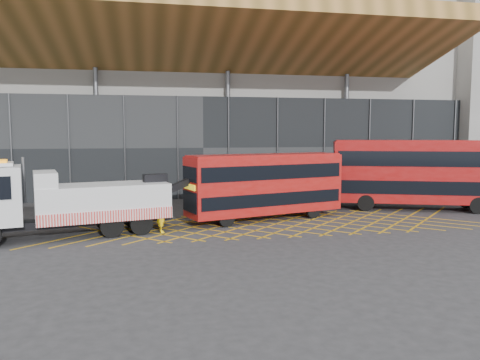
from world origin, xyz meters
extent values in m
plane|color=#2B2B2D|center=(0.00, 0.00, 0.00)|extent=(120.00, 120.00, 0.00)
cube|color=#CC9313|center=(-4.80, 0.00, 0.01)|extent=(7.16, 7.16, 0.01)
cube|color=#CC9313|center=(-4.80, 0.00, 0.01)|extent=(7.16, 7.16, 0.01)
cube|color=#CC9313|center=(-3.20, 0.00, 0.01)|extent=(7.16, 7.16, 0.01)
cube|color=#CC9313|center=(-3.20, 0.00, 0.01)|extent=(7.16, 7.16, 0.01)
cube|color=#CC9313|center=(-1.60, 0.00, 0.01)|extent=(7.16, 7.16, 0.01)
cube|color=#CC9313|center=(-1.60, 0.00, 0.01)|extent=(7.16, 7.16, 0.01)
cube|color=#CC9313|center=(0.00, 0.00, 0.01)|extent=(7.16, 7.16, 0.01)
cube|color=#CC9313|center=(0.00, 0.00, 0.01)|extent=(7.16, 7.16, 0.01)
cube|color=#CC9313|center=(1.60, 0.00, 0.01)|extent=(7.16, 7.16, 0.01)
cube|color=#CC9313|center=(1.60, 0.00, 0.01)|extent=(7.16, 7.16, 0.01)
cube|color=#CC9313|center=(3.20, 0.00, 0.01)|extent=(7.16, 7.16, 0.01)
cube|color=#CC9313|center=(3.20, 0.00, 0.01)|extent=(7.16, 7.16, 0.01)
cube|color=#CC9313|center=(4.80, 0.00, 0.01)|extent=(7.16, 7.16, 0.01)
cube|color=#CC9313|center=(4.80, 0.00, 0.01)|extent=(7.16, 7.16, 0.01)
cube|color=#CC9313|center=(6.40, 0.00, 0.01)|extent=(7.16, 7.16, 0.01)
cube|color=#CC9313|center=(6.40, 0.00, 0.01)|extent=(7.16, 7.16, 0.01)
cube|color=#CC9313|center=(8.00, 0.00, 0.01)|extent=(7.16, 7.16, 0.01)
cube|color=#CC9313|center=(8.00, 0.00, 0.01)|extent=(7.16, 7.16, 0.01)
cube|color=#CC9313|center=(9.60, 0.00, 0.01)|extent=(7.16, 7.16, 0.01)
cube|color=#CC9313|center=(9.60, 0.00, 0.01)|extent=(7.16, 7.16, 0.01)
cube|color=#CC9313|center=(11.20, 0.00, 0.01)|extent=(7.16, 7.16, 0.01)
cube|color=#CC9313|center=(11.20, 0.00, 0.01)|extent=(7.16, 7.16, 0.01)
cube|color=#CC9313|center=(12.80, 0.00, 0.01)|extent=(7.16, 7.16, 0.01)
cube|color=#CC9313|center=(12.80, 0.00, 0.01)|extent=(7.16, 7.16, 0.01)
cube|color=#CC9313|center=(14.40, 0.00, 0.01)|extent=(7.16, 7.16, 0.01)
cube|color=#CC9313|center=(14.40, 0.00, 0.01)|extent=(7.16, 7.16, 0.01)
cube|color=gray|center=(2.00, 19.00, 9.00)|extent=(55.00, 14.00, 18.00)
cube|color=black|center=(2.00, 11.70, 4.00)|extent=(55.00, 0.80, 8.00)
cube|color=brown|center=(0.00, 8.00, 11.50)|extent=(40.00, 11.93, 4.07)
cylinder|color=#595B60|center=(-6.00, 11.50, 5.00)|extent=(0.36, 0.36, 10.00)
cylinder|color=#595B60|center=(4.00, 11.50, 5.00)|extent=(0.36, 0.36, 10.00)
cylinder|color=#595B60|center=(14.00, 11.50, 5.00)|extent=(0.36, 0.36, 10.00)
cube|color=black|center=(-5.99, -1.07, 0.73)|extent=(9.88, 3.33, 0.37)
cube|color=silver|center=(-4.57, -0.73, 1.72)|extent=(6.90, 4.04, 1.67)
cube|color=red|center=(-4.26, -2.02, 1.10)|extent=(6.30, 1.57, 0.57)
cube|color=silver|center=(-7.21, -1.36, 2.92)|extent=(1.60, 2.68, 0.73)
cube|color=black|center=(-1.93, -0.09, 2.71)|extent=(1.34, 0.80, 0.52)
cube|color=black|center=(-0.92, 0.15, 2.19)|extent=(2.30, 0.89, 1.13)
cylinder|color=black|center=(-2.69, -1.40, 0.57)|extent=(1.20, 0.62, 1.15)
cylinder|color=black|center=(-3.20, 0.73, 0.57)|extent=(1.20, 0.62, 1.15)
cylinder|color=#595B60|center=(-8.36, -0.56, 2.82)|extent=(0.15, 0.15, 2.29)
cube|color=#9E0F0C|center=(4.54, 1.46, 2.14)|extent=(9.81, 4.79, 3.38)
cube|color=black|center=(4.54, 1.46, 1.35)|extent=(9.46, 4.75, 0.74)
cube|color=black|center=(4.54, 1.46, 2.92)|extent=(9.46, 4.75, 0.83)
cube|color=black|center=(-0.08, 0.12, 1.39)|extent=(0.60, 1.89, 1.13)
cube|color=black|center=(-0.08, 0.12, 2.92)|extent=(0.60, 1.89, 0.83)
cube|color=yellow|center=(-0.09, 0.12, 2.22)|extent=(0.49, 1.51, 0.30)
cube|color=#9E0F0C|center=(4.54, 1.46, 3.86)|extent=(9.58, 4.57, 0.10)
cylinder|color=black|center=(1.88, -0.31, 0.45)|extent=(0.94, 0.50, 0.91)
cylinder|color=black|center=(1.35, 1.54, 0.45)|extent=(0.94, 0.50, 0.91)
cylinder|color=black|center=(7.48, 1.31, 0.45)|extent=(0.94, 0.50, 0.91)
cylinder|color=black|center=(6.95, 3.16, 0.45)|extent=(0.94, 0.50, 0.91)
cube|color=maroon|center=(15.65, 2.98, 2.56)|extent=(11.67, 6.48, 4.04)
cube|color=black|center=(15.65, 2.98, 1.62)|extent=(11.26, 6.38, 0.89)
cube|color=black|center=(15.65, 2.98, 3.49)|extent=(11.26, 6.38, 0.99)
cube|color=black|center=(10.26, 4.99, 1.67)|extent=(0.87, 2.21, 1.35)
cube|color=black|center=(10.26, 4.99, 3.49)|extent=(0.87, 2.21, 0.99)
cube|color=yellow|center=(10.25, 4.99, 2.66)|extent=(0.70, 1.76, 0.36)
cube|color=maroon|center=(15.65, 2.98, 4.62)|extent=(11.38, 6.20, 0.13)
cylinder|color=black|center=(11.82, 3.15, 0.54)|extent=(1.12, 0.67, 1.08)
cylinder|color=black|center=(12.64, 5.36, 0.54)|extent=(1.12, 0.67, 1.08)
cylinder|color=black|center=(18.37, 0.72, 0.54)|extent=(1.12, 0.67, 1.08)
cylinder|color=black|center=(19.19, 2.93, 0.54)|extent=(1.12, 0.67, 1.08)
imported|color=yellow|center=(-1.66, -1.05, 0.96)|extent=(0.55, 0.75, 1.91)
camera|label=1|loc=(-2.30, -25.30, 5.13)|focal=35.00mm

